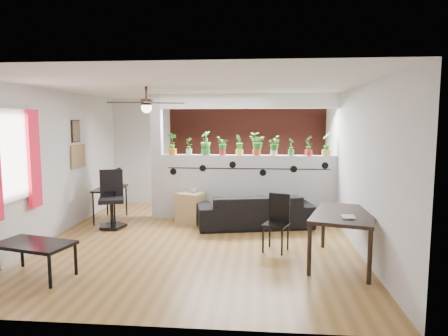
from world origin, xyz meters
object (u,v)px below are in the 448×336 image
Objects in this scene: ceiling_fan at (146,104)px; cube_shelf at (191,207)px; potted_plant_6 at (274,145)px; potted_plant_8 at (309,145)px; office_chair at (112,203)px; folding_chair at (278,217)px; cup at (193,190)px; dining_table at (344,218)px; computer_desk at (110,191)px; potted_plant_7 at (291,146)px; sofa at (255,211)px; potted_plant_1 at (189,145)px; potted_plant_5 at (257,143)px; potted_plant_0 at (172,143)px; coffee_table at (34,246)px; potted_plant_9 at (326,143)px; potted_plant_4 at (240,144)px; potted_plant_3 at (223,145)px; potted_plant_2 at (206,142)px.

ceiling_fan is 2.53m from cube_shelf.
potted_plant_8 reaches higher than potted_plant_6.
office_chair is 3.31m from folding_chair.
folding_chair is at bearing -109.53° from potted_plant_8.
cup is 3.34m from dining_table.
ceiling_fan is 1.22× the size of computer_desk.
potted_plant_7 is 1.54m from sofa.
potted_plant_1 is at bearing 32.55° from office_chair.
potted_plant_1 is 0.96m from cup.
potted_plant_5 reaches higher than cup.
potted_plant_1 is at bearing 0.00° from potted_plant_0.
sofa is at bearing 44.46° from coffee_table.
potted_plant_9 is at bearing 38.24° from coffee_table.
potted_plant_4 is 1.34m from cup.
potted_plant_0 is at bearing -180.00° from potted_plant_4.
potted_plant_3 is at bearing 30.85° from cup.
potted_plant_0 is at bearing 71.65° from coffee_table.
potted_plant_1 is at bearing -180.00° from potted_plant_4.
potted_plant_3 reaches higher than dining_table.
ceiling_fan is at bearing -139.76° from potted_plant_6.
ceiling_fan is at bearing -111.86° from potted_plant_2.
cup is at bearing 70.95° from ceiling_fan.
potted_plant_8 is 0.20× the size of sofa.
potted_plant_6 is at bearing 0.00° from potted_plant_2.
potted_plant_0 reaches higher than potted_plant_6.
potted_plant_6 is at bearing -0.00° from potted_plant_4.
coffee_table is (-3.93, -3.37, -1.15)m from potted_plant_8.
potted_plant_2 reaches higher than potted_plant_7.
computer_desk is 3.73m from folding_chair.
ceiling_fan is 2.57× the size of potted_plant_0.
potted_plant_7 is at bearing 0.00° from potted_plant_4.
potted_plant_9 is 0.49× the size of computer_desk.
potted_plant_1 is 0.88× the size of potted_plant_8.
computer_desk is (-1.22, 1.46, -1.69)m from ceiling_fan.
potted_plant_0 is at bearing 161.75° from cube_shelf.
potted_plant_1 is 2.83m from folding_chair.
potted_plant_3 reaches higher than cup.
potted_plant_3 is 0.92× the size of potted_plant_8.
ceiling_fan reaches higher than potted_plant_2.
cup is 0.12× the size of coffee_table.
potted_plant_7 is 3.83m from computer_desk.
computer_desk is (-2.98, 0.23, 0.31)m from sofa.
dining_table is (4.04, -1.63, 0.19)m from office_chair.
potted_plant_8 is 2.67m from dining_table.
potted_plant_5 reaches higher than office_chair.
potted_plant_9 reaches higher than sofa.
potted_plant_8 is 3.24× the size of cup.
sofa is at bearing -141.71° from potted_plant_7.
potted_plant_1 is 0.78× the size of potted_plant_5.
potted_plant_1 is at bearing 123.55° from cube_shelf.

